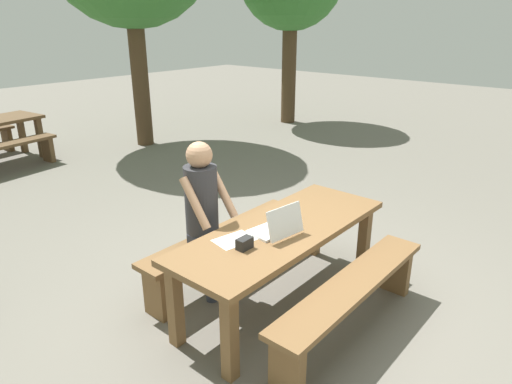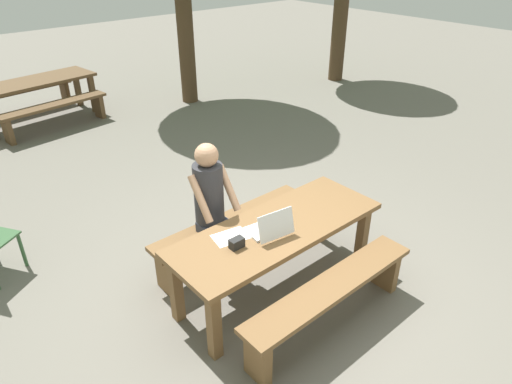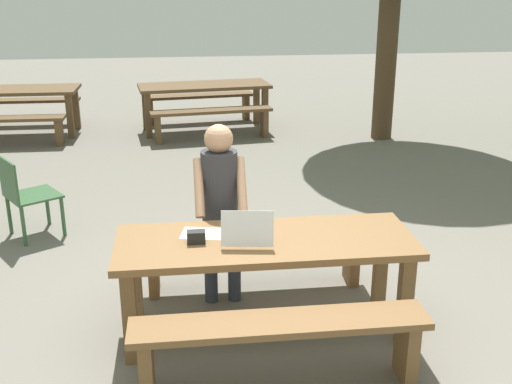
% 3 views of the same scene
% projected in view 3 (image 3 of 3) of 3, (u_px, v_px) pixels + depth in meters
% --- Properties ---
extents(ground_plane, '(30.00, 30.00, 0.00)m').
position_uv_depth(ground_plane, '(265.00, 330.00, 4.51)').
color(ground_plane, slate).
extents(picnic_table_front, '(2.03, 0.74, 0.71)m').
position_uv_depth(picnic_table_front, '(266.00, 253.00, 4.30)').
color(picnic_table_front, brown).
rests_on(picnic_table_front, ground).
extents(bench_near, '(1.80, 0.30, 0.47)m').
position_uv_depth(bench_near, '(280.00, 337.00, 3.78)').
color(bench_near, brown).
rests_on(bench_near, ground).
extents(bench_far, '(1.80, 0.30, 0.47)m').
position_uv_depth(bench_far, '(254.00, 247.00, 5.00)').
color(bench_far, brown).
rests_on(bench_far, ground).
extents(laptop, '(0.38, 0.34, 0.25)m').
position_uv_depth(laptop, '(248.00, 234.00, 4.20)').
color(laptop, white).
rests_on(laptop, picnic_table_front).
extents(small_pouch, '(0.12, 0.07, 0.08)m').
position_uv_depth(small_pouch, '(196.00, 237.00, 4.19)').
color(small_pouch, black).
rests_on(small_pouch, picnic_table_front).
extents(paper_sheet, '(0.33, 0.26, 0.00)m').
position_uv_depth(paper_sheet, '(203.00, 233.00, 4.35)').
color(paper_sheet, white).
rests_on(paper_sheet, picnic_table_front).
extents(person_seated, '(0.39, 0.40, 1.36)m').
position_uv_depth(person_seated, '(220.00, 198.00, 4.79)').
color(person_seated, '#333847').
rests_on(person_seated, ground).
extents(plastic_chair, '(0.61, 0.61, 0.80)m').
position_uv_depth(plastic_chair, '(25.00, 194.00, 5.94)').
color(plastic_chair, '#335933').
rests_on(plastic_chair, ground).
extents(picnic_table_mid, '(2.07, 0.82, 0.72)m').
position_uv_depth(picnic_table_mid, '(9.00, 95.00, 9.61)').
color(picnic_table_mid, brown).
rests_on(picnic_table_mid, ground).
extents(bench_mid_south, '(1.86, 0.32, 0.43)m').
position_uv_depth(bench_mid_south, '(0.00, 124.00, 9.07)').
color(bench_mid_south, brown).
rests_on(bench_mid_south, ground).
extents(bench_mid_north, '(1.86, 0.32, 0.43)m').
position_uv_depth(bench_mid_north, '(22.00, 105.00, 10.34)').
color(bench_mid_north, brown).
rests_on(bench_mid_north, ground).
extents(picnic_table_rear, '(2.10, 1.00, 0.73)m').
position_uv_depth(picnic_table_rear, '(204.00, 91.00, 9.89)').
color(picnic_table_rear, brown).
rests_on(picnic_table_rear, ground).
extents(bench_rear_south, '(1.85, 0.52, 0.46)m').
position_uv_depth(bench_rear_south, '(212.00, 117.00, 9.42)').
color(bench_rear_south, brown).
rests_on(bench_rear_south, ground).
extents(bench_rear_north, '(1.85, 0.52, 0.46)m').
position_uv_depth(bench_rear_north, '(199.00, 101.00, 10.55)').
color(bench_rear_north, brown).
rests_on(bench_rear_north, ground).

